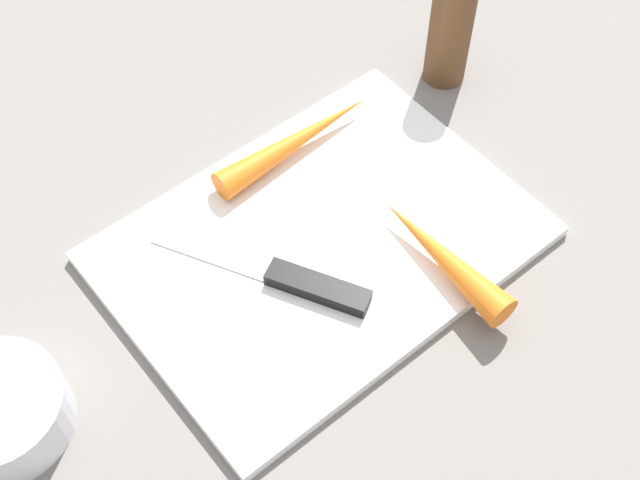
{
  "coord_description": "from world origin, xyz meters",
  "views": [
    {
      "loc": [
        -0.27,
        -0.33,
        0.62
      ],
      "look_at": [
        0.0,
        0.0,
        0.01
      ],
      "focal_mm": 47.85,
      "sensor_mm": 36.0,
      "label": 1
    }
  ],
  "objects": [
    {
      "name": "ground_plane",
      "position": [
        0.0,
        0.0,
        0.0
      ],
      "size": [
        1.4,
        1.4,
        0.0
      ],
      "primitive_type": "plane",
      "color": "slate"
    },
    {
      "name": "cutting_board",
      "position": [
        0.0,
        0.0,
        0.01
      ],
      "size": [
        0.36,
        0.26,
        0.01
      ],
      "primitive_type": "cube",
      "color": "white",
      "rests_on": "ground_plane"
    },
    {
      "name": "knife",
      "position": [
        -0.04,
        -0.03,
        0.02
      ],
      "size": [
        0.11,
        0.19,
        0.01
      ],
      "rotation": [
        0.0,
        0.0,
        2.07
      ],
      "color": "#B7B7BC",
      "rests_on": "cutting_board"
    },
    {
      "name": "carrot_long",
      "position": [
        0.05,
        0.09,
        0.03
      ],
      "size": [
        0.18,
        0.03,
        0.03
      ],
      "primitive_type": "cone",
      "rotation": [
        0.0,
        1.57,
        0.0
      ],
      "color": "orange",
      "rests_on": "cutting_board"
    },
    {
      "name": "carrot_short",
      "position": [
        0.06,
        -0.09,
        0.03
      ],
      "size": [
        0.03,
        0.15,
        0.03
      ],
      "primitive_type": "cone",
      "rotation": [
        0.0,
        1.57,
        1.56
      ],
      "color": "orange",
      "rests_on": "cutting_board"
    },
    {
      "name": "pepper_grinder",
      "position": [
        0.24,
        0.09,
        0.07
      ],
      "size": [
        0.04,
        0.04,
        0.14
      ],
      "primitive_type": "cylinder",
      "color": "brown",
      "rests_on": "ground_plane"
    }
  ]
}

